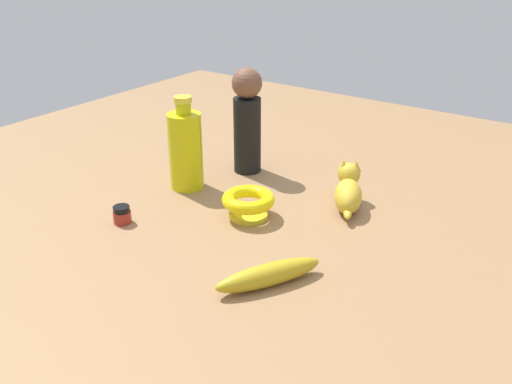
% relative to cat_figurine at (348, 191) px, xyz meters
% --- Properties ---
extents(ground, '(2.00, 2.00, 0.00)m').
position_rel_cat_figurine_xyz_m(ground, '(0.19, -0.10, -0.04)').
color(ground, '#936D47').
extents(cat_figurine, '(0.14, 0.10, 0.09)m').
position_rel_cat_figurine_xyz_m(cat_figurine, '(0.00, 0.00, 0.00)').
color(cat_figurine, gold).
rests_on(cat_figurine, ground).
extents(nail_polish_jar, '(0.04, 0.04, 0.04)m').
position_rel_cat_figurine_xyz_m(nail_polish_jar, '(0.33, -0.34, -0.02)').
color(nail_polish_jar, maroon).
rests_on(nail_polish_jar, ground).
extents(banana, '(0.19, 0.13, 0.04)m').
position_rel_cat_figurine_xyz_m(banana, '(0.34, 0.02, -0.02)').
color(banana, '#B69A1B').
rests_on(banana, ground).
extents(bowl, '(0.11, 0.11, 0.05)m').
position_rel_cat_figurine_xyz_m(bowl, '(0.16, -0.15, -0.01)').
color(bowl, gold).
rests_on(bowl, ground).
extents(bottle_tall, '(0.08, 0.08, 0.22)m').
position_rel_cat_figurine_xyz_m(bottle_tall, '(0.12, -0.35, 0.05)').
color(bottle_tall, '#C8C510').
rests_on(bottle_tall, ground).
extents(person_figure_adult, '(0.08, 0.08, 0.26)m').
position_rel_cat_figurine_xyz_m(person_figure_adult, '(-0.04, -0.30, 0.09)').
color(person_figure_adult, black).
rests_on(person_figure_adult, ground).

